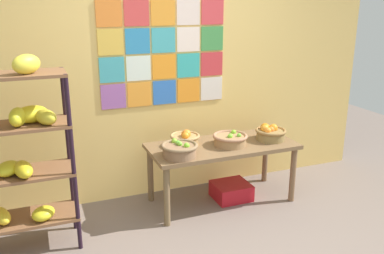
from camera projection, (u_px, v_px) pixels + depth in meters
The scene contains 8 objects.
back_wall_with_art at pixel (168, 72), 4.31m from camera, with size 4.75×0.07×2.62m.
banana_shelf_unit at pixel (1, 153), 3.26m from camera, with size 1.03×0.46×1.64m.
display_table at pixel (222, 151), 4.24m from camera, with size 1.49×0.66×0.63m.
fruit_basket_left at pixel (180, 150), 3.87m from camera, with size 0.34×0.34×0.15m.
fruit_basket_right at pixel (230, 139), 4.18m from camera, with size 0.35×0.35×0.13m.
fruit_basket_back_right at pixel (270, 133), 4.34m from camera, with size 0.32×0.32×0.17m.
fruit_basket_back_left at pixel (185, 139), 4.15m from camera, with size 0.30×0.30×0.17m.
produce_crate_under_table at pixel (231, 191), 4.43m from camera, with size 0.37×0.34×0.17m, color #B5151F.
Camera 1 is at (-1.35, -2.42, 2.03)m, focal length 39.10 mm.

